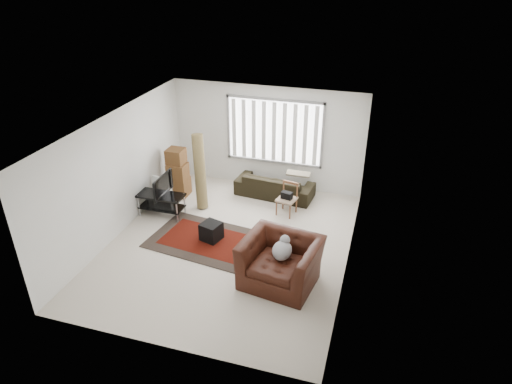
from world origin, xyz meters
TOP-DOWN VIEW (x-y plane):
  - room at (0.03, 0.51)m, footprint 6.00×6.02m
  - persian_rug at (-0.52, 0.01)m, footprint 2.59×1.89m
  - tv_stand at (-1.95, 0.73)m, footprint 1.09×0.49m
  - tv at (-1.95, 0.73)m, footprint 0.11×0.88m
  - subwoofer at (-0.43, 0.07)m, footprint 0.49×0.49m
  - moving_boxes at (-2.01, 1.79)m, footprint 0.51×0.47m
  - white_flatpack at (-2.15, 1.14)m, footprint 0.61×0.34m
  - rolled_rug at (-1.24, 1.44)m, footprint 0.51×0.62m
  - sofa at (0.37, 2.45)m, footprint 2.05×1.04m
  - side_chair at (0.88, 1.65)m, footprint 0.50×0.50m
  - armchair at (1.35, -0.88)m, footprint 1.56×1.41m

SIDE VIEW (x-z plane):
  - persian_rug at x=-0.52m, z-range 0.00..0.02m
  - subwoofer at x=-0.43m, z-range 0.02..0.41m
  - white_flatpack at x=-2.15m, z-range 0.00..0.74m
  - sofa at x=0.37m, z-range 0.00..0.76m
  - tv_stand at x=-1.95m, z-range 0.12..0.67m
  - side_chair at x=0.88m, z-range 0.04..0.83m
  - armchair at x=1.35m, z-range 0.00..1.03m
  - moving_boxes at x=-2.01m, z-range -0.04..1.21m
  - tv at x=-1.95m, z-range 0.55..1.05m
  - rolled_rug at x=-1.24m, z-range 0.00..1.84m
  - room at x=0.03m, z-range 0.40..3.11m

